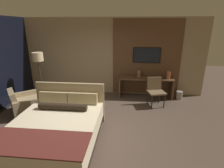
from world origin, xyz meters
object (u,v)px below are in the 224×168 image
at_px(armchair_by_window, 27,105).
at_px(floor_lamp, 38,61).
at_px(desk, 145,83).
at_px(vase_tall, 169,75).
at_px(waste_bin, 179,95).
at_px(desk_chair, 155,89).
at_px(bed, 57,129).
at_px(vase_short, 139,73).
at_px(tv, 147,55).
at_px(book, 162,78).

distance_m(armchair_by_window, floor_lamp, 1.45).
height_order(desk, vase_tall, vase_tall).
height_order(desk, waste_bin, desk).
distance_m(desk_chair, waste_bin, 1.18).
xyz_separation_m(armchair_by_window, floor_lamp, (0.07, 0.86, 1.16)).
distance_m(bed, vase_short, 3.62).
relative_size(tv, vase_tall, 3.64).
relative_size(book, waste_bin, 0.86).
bearing_deg(bed, vase_tall, 44.19).
relative_size(bed, desk_chair, 2.44).
bearing_deg(desk_chair, tv, 91.15).
relative_size(vase_short, waste_bin, 0.88).
xyz_separation_m(desk, floor_lamp, (-3.56, -0.78, 0.91)).
xyz_separation_m(bed, desk_chair, (2.42, 2.27, 0.22)).
xyz_separation_m(desk, vase_tall, (0.77, -0.10, 0.36)).
distance_m(bed, tv, 4.00).
bearing_deg(tv, book, -23.71).
height_order(book, waste_bin, book).
height_order(floor_lamp, book, floor_lamp).
bearing_deg(book, bed, -133.15).
height_order(floor_lamp, vase_short, floor_lamp).
distance_m(desk_chair, vase_short, 0.96).
bearing_deg(waste_bin, desk_chair, -149.49).
xyz_separation_m(armchair_by_window, waste_bin, (4.84, 1.53, -0.12)).
relative_size(armchair_by_window, floor_lamp, 0.73).
bearing_deg(armchair_by_window, bed, -171.34).
relative_size(floor_lamp, book, 7.05).
bearing_deg(vase_short, desk_chair, -56.12).
xyz_separation_m(vase_short, book, (0.81, -0.11, -0.11)).
distance_m(bed, floor_lamp, 2.79).
bearing_deg(desk, book, -3.27).
bearing_deg(waste_bin, vase_short, 172.46).
bearing_deg(book, desk_chair, -115.57).
distance_m(tv, floor_lamp, 3.70).
bearing_deg(waste_bin, floor_lamp, -172.01).
height_order(desk_chair, waste_bin, desk_chair).
bearing_deg(desk, bed, -126.32).
bearing_deg(desk_chair, vase_tall, 33.65).
distance_m(floor_lamp, vase_short, 3.47).
relative_size(bed, book, 9.30).
height_order(tv, floor_lamp, tv).
relative_size(bed, floor_lamp, 1.32).
relative_size(bed, vase_short, 9.08).
bearing_deg(bed, desk, 53.68).
bearing_deg(floor_lamp, vase_short, 14.58).
xyz_separation_m(tv, floor_lamp, (-3.56, -1.00, -0.08)).
bearing_deg(armchair_by_window, vase_short, -102.80).
height_order(bed, armchair_by_window, bed).
xyz_separation_m(bed, armchair_by_window, (-1.47, 1.30, -0.08)).
relative_size(desk, vase_tall, 7.19).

